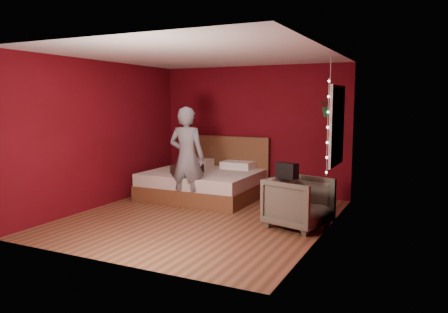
# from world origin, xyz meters

# --- Properties ---
(floor) EXTENTS (4.50, 4.50, 0.00)m
(floor) POSITION_xyz_m (0.00, 0.00, 0.00)
(floor) COLOR brown
(floor) RESTS_ON ground
(room_walls) EXTENTS (4.04, 4.54, 2.62)m
(room_walls) POSITION_xyz_m (0.00, 0.00, 1.68)
(room_walls) COLOR #620A15
(room_walls) RESTS_ON ground
(window) EXTENTS (0.05, 0.97, 1.27)m
(window) POSITION_xyz_m (1.97, 0.90, 1.50)
(window) COLOR white
(window) RESTS_ON room_walls
(fairy_lights) EXTENTS (0.04, 0.04, 1.45)m
(fairy_lights) POSITION_xyz_m (1.94, 0.37, 1.50)
(fairy_lights) COLOR silver
(fairy_lights) RESTS_ON room_walls
(bed) EXTENTS (2.11, 1.79, 1.16)m
(bed) POSITION_xyz_m (-0.67, 1.40, 0.30)
(bed) COLOR brown
(bed) RESTS_ON ground
(person) EXTENTS (0.70, 0.50, 1.79)m
(person) POSITION_xyz_m (-0.55, 0.50, 0.90)
(person) COLOR slate
(person) RESTS_ON ground
(armchair) EXTENTS (1.02, 1.01, 0.76)m
(armchair) POSITION_xyz_m (1.60, 0.12, 0.38)
(armchair) COLOR #5F5C4B
(armchair) RESTS_ON ground
(handbag) EXTENTS (0.35, 0.25, 0.23)m
(handbag) POSITION_xyz_m (1.45, -0.01, 0.88)
(handbag) COLOR black
(handbag) RESTS_ON armchair
(throw_pillow) EXTENTS (0.52, 0.52, 0.16)m
(throw_pillow) POSITION_xyz_m (-0.85, 1.00, 0.61)
(throw_pillow) COLOR black
(throw_pillow) RESTS_ON bed
(hanging_plant) EXTENTS (0.33, 0.29, 0.97)m
(hanging_plant) POSITION_xyz_m (1.80, 1.10, 1.81)
(hanging_plant) COLOR silver
(hanging_plant) RESTS_ON room_walls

